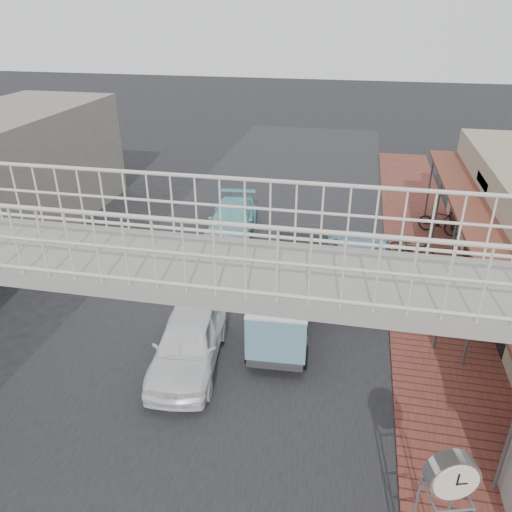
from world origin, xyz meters
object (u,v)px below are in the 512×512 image
at_px(dark_sedan, 303,256).
at_px(motorcycle_far, 440,222).
at_px(angkot_van, 282,307).
at_px(angkot_far, 232,220).
at_px(angkot_curb, 355,258).
at_px(arrow_sign, 473,285).
at_px(white_hatchback, 188,342).
at_px(motorcycle_near, 412,249).
at_px(street_clock, 450,482).

distance_m(dark_sedan, motorcycle_far, 7.16).
distance_m(angkot_van, motorcycle_far, 10.34).
relative_size(angkot_far, motorcycle_far, 2.54).
distance_m(angkot_curb, arrow_sign, 5.40).
distance_m(white_hatchback, motorcycle_far, 12.96).
height_order(white_hatchback, dark_sedan, dark_sedan).
xyz_separation_m(dark_sedan, motorcycle_near, (4.00, 1.93, -0.23)).
height_order(angkot_curb, angkot_far, angkot_curb).
distance_m(angkot_curb, motorcycle_far, 5.60).
bearing_deg(street_clock, motorcycle_far, 65.89).
bearing_deg(dark_sedan, white_hatchback, -121.67).
bearing_deg(dark_sedan, arrow_sign, -45.61).
height_order(angkot_far, motorcycle_near, angkot_far).
relative_size(angkot_van, motorcycle_far, 2.05).
bearing_deg(white_hatchback, motorcycle_near, 42.82).
height_order(motorcycle_near, arrow_sign, arrow_sign).
height_order(dark_sedan, angkot_van, angkot_van).
relative_size(dark_sedan, angkot_far, 1.07).
bearing_deg(street_clock, angkot_van, 100.91).
xyz_separation_m(angkot_curb, motorcycle_near, (2.13, 1.55, -0.16)).
distance_m(motorcycle_far, street_clock, 15.66).
bearing_deg(motorcycle_near, angkot_far, 103.75).
bearing_deg(arrow_sign, motorcycle_far, 105.19).
relative_size(white_hatchback, street_clock, 1.34).
relative_size(motorcycle_far, arrow_sign, 0.66).
relative_size(angkot_van, arrow_sign, 1.36).
height_order(angkot_van, motorcycle_far, angkot_van).
xyz_separation_m(angkot_van, arrow_sign, (5.04, 0.19, 1.19)).
height_order(white_hatchback, angkot_van, angkot_van).
xyz_separation_m(angkot_far, street_clock, (6.75, -13.72, 2.04)).
relative_size(motorcycle_near, arrow_sign, 0.67).
bearing_deg(motorcycle_far, white_hatchback, 167.01).
relative_size(angkot_curb, motorcycle_far, 2.93).
relative_size(angkot_curb, angkot_van, 1.43).
bearing_deg(motorcycle_near, angkot_van, 167.87).
height_order(street_clock, arrow_sign, street_clock).
height_order(dark_sedan, angkot_far, dark_sedan).
relative_size(white_hatchback, arrow_sign, 1.53).
distance_m(dark_sedan, street_clock, 11.28).
height_order(dark_sedan, street_clock, street_clock).
xyz_separation_m(dark_sedan, street_clock, (3.35, -10.60, 1.89)).
distance_m(white_hatchback, dark_sedan, 6.10).
distance_m(angkot_van, motorcycle_near, 7.23).
relative_size(white_hatchback, motorcycle_far, 2.32).
distance_m(white_hatchback, angkot_far, 8.75).
relative_size(angkot_van, motorcycle_near, 2.02).
distance_m(angkot_far, motorcycle_near, 7.49).
relative_size(angkot_van, street_clock, 1.19).
bearing_deg(angkot_van, angkot_far, 111.68).
xyz_separation_m(dark_sedan, angkot_far, (-3.40, 3.12, -0.15)).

